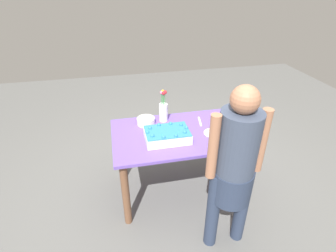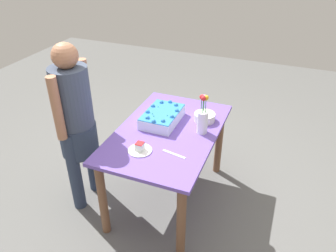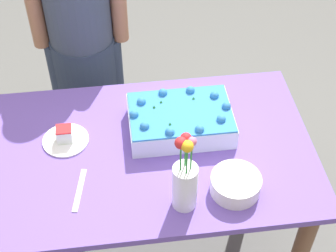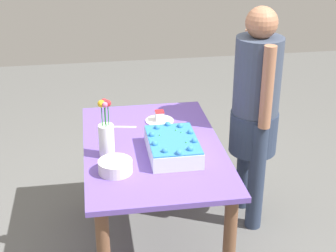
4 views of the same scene
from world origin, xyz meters
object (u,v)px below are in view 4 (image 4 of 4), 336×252
at_px(sheet_cake, 173,146).
at_px(person_standing, 255,105).
at_px(cake_knife, 121,127).
at_px(flower_vase, 106,136).
at_px(serving_plate_with_slice, 160,118).
at_px(fruit_bowl, 115,166).

relative_size(sheet_cake, person_standing, 0.28).
relative_size(cake_knife, flower_vase, 0.57).
distance_m(serving_plate_with_slice, cake_knife, 0.26).
bearing_deg(cake_knife, fruit_bowl, 93.58).
relative_size(serving_plate_with_slice, cake_knife, 0.94).
distance_m(sheet_cake, cake_knife, 0.49).
height_order(serving_plate_with_slice, cake_knife, serving_plate_with_slice).
bearing_deg(flower_vase, fruit_bowl, -169.94).
bearing_deg(sheet_cake, serving_plate_with_slice, 1.19).
relative_size(flower_vase, person_standing, 0.23).
bearing_deg(sheet_cake, fruit_bowl, 114.48).
bearing_deg(person_standing, sheet_cake, 32.60).
distance_m(cake_knife, fruit_bowl, 0.57).
xyz_separation_m(sheet_cake, cake_knife, (0.41, 0.27, -0.05)).
relative_size(serving_plate_with_slice, fruit_bowl, 1.00).
distance_m(serving_plate_with_slice, person_standing, 0.63).
height_order(serving_plate_with_slice, person_standing, person_standing).
bearing_deg(serving_plate_with_slice, fruit_bowl, 152.07).
xyz_separation_m(cake_knife, flower_vase, (-0.37, 0.10, 0.12)).
bearing_deg(sheet_cake, flower_vase, 83.95).
bearing_deg(serving_plate_with_slice, cake_knife, 101.67).
bearing_deg(person_standing, cake_knife, -1.43).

